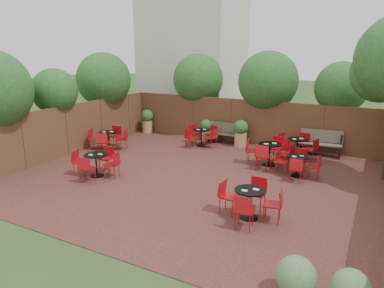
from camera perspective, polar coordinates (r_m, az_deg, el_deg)
The scene contains 11 objects.
ground at distance 11.90m, azimuth 1.35°, elevation -5.55°, with size 80.00×80.00×0.00m, color #354F23.
courtyard_paving at distance 11.89m, azimuth 1.35°, elevation -5.51°, with size 12.00×10.00×0.02m, color #3D1B19.
fence_back at distance 16.09m, azimuth 9.41°, elevation 3.44°, with size 12.00×0.08×2.00m, color brown.
fence_left at distance 15.16m, azimuth -19.35°, elevation 2.07°, with size 0.08×10.00×2.00m, color brown.
neighbour_building at distance 20.31m, azimuth 0.17°, elevation 14.55°, with size 5.00×4.00×8.00m, color beige.
overhang_foliage at distance 14.52m, azimuth -1.09°, elevation 9.36°, with size 15.86×10.80×2.76m.
park_bench_left at distance 16.23m, azimuth 5.23°, elevation 1.84°, with size 1.50×0.52×0.92m.
park_bench_right at distance 15.16m, azimuth 19.89°, elevation 0.23°, with size 1.68×0.70×1.01m.
bistro_tables at distance 12.93m, azimuth 3.58°, elevation -1.70°, with size 9.31×7.40×0.95m.
planters at distance 15.59m, azimuth 3.95°, elevation 1.77°, with size 11.62×4.53×1.18m.
low_shrubs at distance 7.58m, azimuth 23.63°, elevation -16.73°, with size 2.29×4.11×0.74m.
Camera 1 is at (4.98, -9.96, 4.20)m, focal length 33.32 mm.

